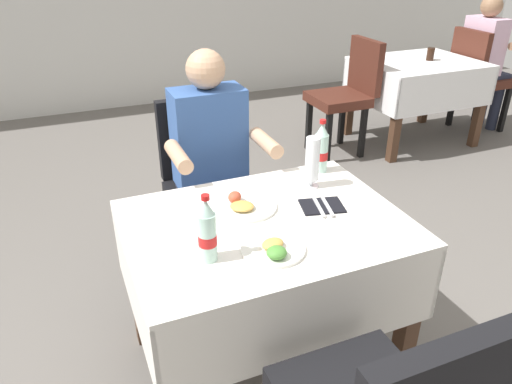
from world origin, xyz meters
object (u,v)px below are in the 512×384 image
(cola_bottle_primary, at_px, (207,232))
(background_chair_left, at_px, (348,91))
(chair_far_diner_seat, at_px, (207,180))
(background_patron, at_px, (485,57))
(beer_glass_left, at_px, (312,162))
(napkin_cutlery_set, at_px, (322,206))
(plate_far_diner, at_px, (244,205))
(background_table_tumbler, at_px, (430,54))
(plate_near_camera, at_px, (274,249))
(main_dining_table, at_px, (265,259))
(background_dining_table, at_px, (416,81))
(cola_bottle_secondary, at_px, (321,149))
(background_chair_right, at_px, (478,74))
(seated_diner_far, at_px, (213,161))

(cola_bottle_primary, xyz_separation_m, background_chair_left, (1.90, 2.13, -0.30))
(chair_far_diner_seat, distance_m, background_patron, 3.33)
(beer_glass_left, bearing_deg, background_chair_left, 53.49)
(napkin_cutlery_set, xyz_separation_m, background_chair_left, (1.36, 1.96, -0.19))
(plate_far_diner, height_order, background_patron, background_patron)
(background_table_tumbler, bearing_deg, cola_bottle_primary, -142.09)
(plate_near_camera, xyz_separation_m, background_table_tumbler, (2.50, 2.17, 0.04))
(beer_glass_left, bearing_deg, napkin_cutlery_set, -104.08)
(main_dining_table, height_order, background_table_tumbler, background_table_tumbler)
(background_dining_table, bearing_deg, main_dining_table, -139.81)
(cola_bottle_secondary, height_order, background_chair_left, cola_bottle_secondary)
(plate_near_camera, bearing_deg, chair_far_diner_seat, 86.64)
(plate_near_camera, height_order, napkin_cutlery_set, plate_near_camera)
(beer_glass_left, relative_size, background_dining_table, 0.22)
(cola_bottle_secondary, height_order, background_chair_right, cola_bottle_secondary)
(seated_diner_far, distance_m, background_chair_right, 3.32)
(main_dining_table, height_order, cola_bottle_secondary, cola_bottle_secondary)
(cola_bottle_primary, xyz_separation_m, background_patron, (3.39, 2.13, -0.14))
(beer_glass_left, height_order, cola_bottle_primary, cola_bottle_primary)
(main_dining_table, distance_m, cola_bottle_primary, 0.43)
(cola_bottle_secondary, relative_size, background_chair_right, 0.26)
(seated_diner_far, bearing_deg, chair_far_diner_seat, 93.99)
(napkin_cutlery_set, bearing_deg, background_table_tumbler, 41.76)
(cola_bottle_secondary, bearing_deg, background_patron, 31.58)
(chair_far_diner_seat, distance_m, cola_bottle_primary, 1.03)
(plate_near_camera, distance_m, beer_glass_left, 0.55)
(chair_far_diner_seat, relative_size, background_patron, 0.77)
(chair_far_diner_seat, bearing_deg, cola_bottle_secondary, -48.57)
(background_dining_table, relative_size, background_chair_left, 1.06)
(seated_diner_far, bearing_deg, beer_glass_left, -58.86)
(napkin_cutlery_set, bearing_deg, cola_bottle_secondary, 62.41)
(background_chair_right, bearing_deg, background_chair_left, 180.00)
(napkin_cutlery_set, bearing_deg, beer_glass_left, 75.92)
(background_table_tumbler, bearing_deg, plate_far_diner, -143.52)
(background_dining_table, xyz_separation_m, background_chair_right, (0.72, 0.00, -0.01))
(chair_far_diner_seat, relative_size, napkin_cutlery_set, 4.94)
(main_dining_table, bearing_deg, plate_near_camera, -106.17)
(background_dining_table, bearing_deg, chair_far_diner_seat, -153.17)
(main_dining_table, xyz_separation_m, background_chair_right, (3.06, 1.98, -0.01))
(beer_glass_left, height_order, napkin_cutlery_set, beer_glass_left)
(main_dining_table, height_order, seated_diner_far, seated_diner_far)
(main_dining_table, xyz_separation_m, background_table_tumbler, (2.44, 1.97, 0.23))
(plate_far_diner, xyz_separation_m, background_chair_left, (1.66, 1.85, -0.20))
(plate_near_camera, distance_m, plate_far_diner, 0.33)
(beer_glass_left, relative_size, napkin_cutlery_set, 1.17)
(background_dining_table, height_order, background_chair_right, background_chair_right)
(beer_glass_left, bearing_deg, plate_near_camera, -132.17)
(chair_far_diner_seat, relative_size, plate_far_diner, 3.83)
(plate_near_camera, bearing_deg, cola_bottle_secondary, 47.77)
(background_patron, bearing_deg, cola_bottle_secondary, -148.42)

